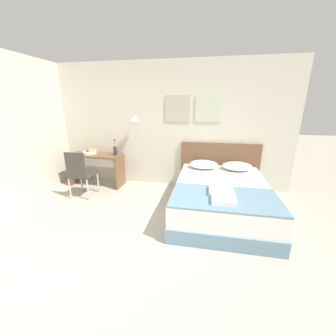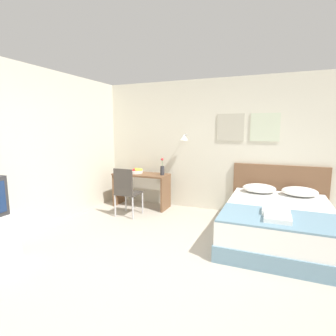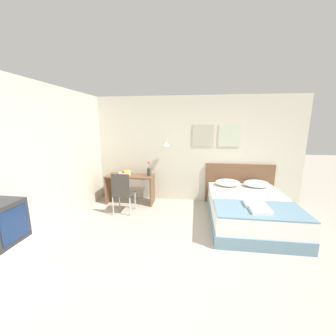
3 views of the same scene
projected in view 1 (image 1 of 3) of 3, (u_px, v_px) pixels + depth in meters
name	position (u px, v px, depth m)	size (l,w,h in m)	color
ground_plane	(106.00, 277.00, 2.23)	(24.00, 24.00, 0.00)	#B2A899
wall_back	(162.00, 126.00, 4.50)	(5.50, 0.31, 2.65)	beige
bed	(221.00, 197.00, 3.52)	(1.53, 2.10, 0.53)	#66899E
headboard	(219.00, 166.00, 4.46)	(1.65, 0.06, 1.01)	brown
pillow_left	(204.00, 164.00, 4.20)	(0.58, 0.45, 0.16)	white
pillow_right	(237.00, 166.00, 4.08)	(0.58, 0.45, 0.16)	white
throw_blanket	(224.00, 198.00, 2.87)	(1.49, 0.84, 0.02)	#66899E
folded_towel_near_foot	(221.00, 191.00, 3.00)	(0.35, 0.30, 0.06)	white
folded_towel_mid_bed	(224.00, 200.00, 2.72)	(0.32, 0.27, 0.06)	white
desk	(96.00, 163.00, 4.64)	(1.17, 0.51, 0.72)	brown
desk_chair	(79.00, 172.00, 3.97)	(0.43, 0.43, 0.94)	#3D3833
fruit_bowl	(90.00, 152.00, 4.59)	(0.31, 0.29, 0.12)	silver
flower_vase	(115.00, 150.00, 4.46)	(0.09, 0.09, 0.36)	#333338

